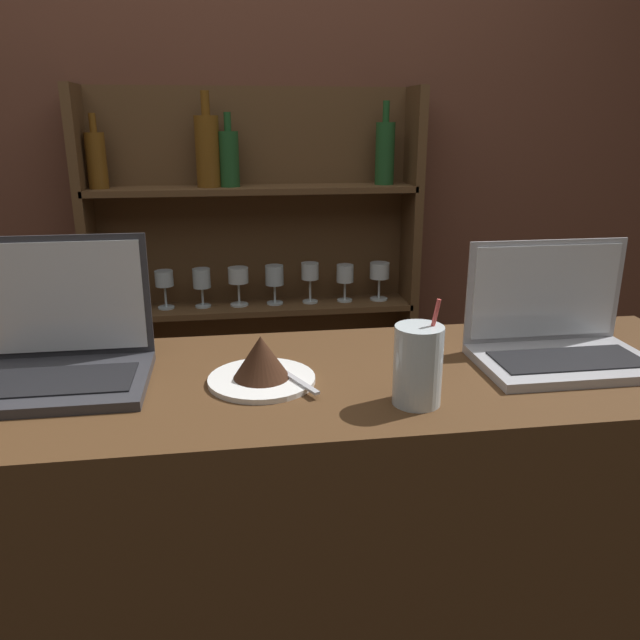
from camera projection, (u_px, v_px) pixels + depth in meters
name	position (u px, v px, depth m)	size (l,w,h in m)	color
bar_counter	(231.00, 613.00, 1.30)	(2.01, 0.51, 1.05)	#4C3019
back_wall	(216.00, 169.00, 2.13)	(7.00, 0.06, 2.70)	brown
back_shelf	(256.00, 311.00, 2.21)	(1.11, 0.18, 1.62)	brown
laptop_near	(62.00, 350.00, 1.14)	(0.31, 0.24, 0.25)	#333338
laptop_far	(557.00, 335.00, 1.23)	(0.33, 0.21, 0.23)	#ADADB2
cake_plate	(261.00, 364.00, 1.13)	(0.20, 0.20, 0.09)	white
water_glass	(418.00, 365.00, 1.03)	(0.08, 0.08, 0.18)	silver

